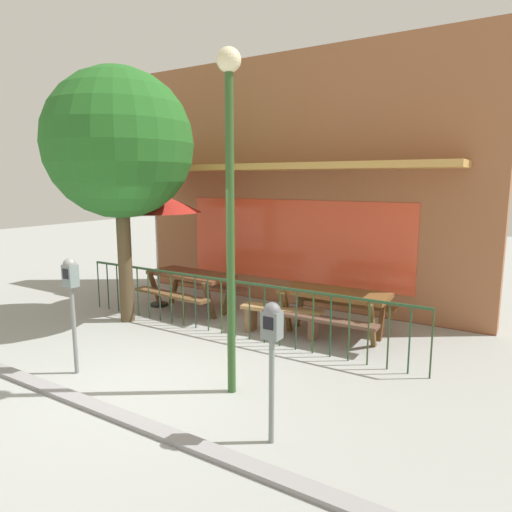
{
  "coord_description": "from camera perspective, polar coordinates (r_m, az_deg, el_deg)",
  "views": [
    {
      "loc": [
        4.29,
        -4.04,
        2.61
      ],
      "look_at": [
        0.3,
        2.41,
        1.33
      ],
      "focal_mm": 31.87,
      "sensor_mm": 36.0,
      "label": 1
    }
  ],
  "objects": [
    {
      "name": "patio_bench",
      "position": [
        7.74,
        3.23,
        -7.4
      ],
      "size": [
        1.43,
        0.54,
        0.48
      ],
      "color": "#A67B4B",
      "rests_on": "ground"
    },
    {
      "name": "patio_umbrella",
      "position": [
        9.46,
        -12.5,
        6.58
      ],
      "size": [
        1.84,
        1.84,
        2.38
      ],
      "color": "black",
      "rests_on": "ground"
    },
    {
      "name": "street_tree",
      "position": [
        8.57,
        -16.78,
        13.2
      ],
      "size": [
        2.62,
        2.62,
        4.54
      ],
      "color": "#4D3E27",
      "rests_on": "ground"
    },
    {
      "name": "pub_storefront",
      "position": [
        9.61,
        5.3,
        9.19
      ],
      "size": [
        7.77,
        1.49,
        5.12
      ],
      "color": "#5F2A22",
      "rests_on": "ground"
    },
    {
      "name": "parking_meter_near",
      "position": [
        4.45,
        2.0,
        -9.93
      ],
      "size": [
        0.18,
        0.17,
        1.45
      ],
      "color": "gray",
      "rests_on": "ground"
    },
    {
      "name": "ground",
      "position": [
        6.44,
        -14.18,
        -14.64
      ],
      "size": [
        40.0,
        40.0,
        0.0
      ],
      "primitive_type": "plane",
      "color": "#989C98"
    },
    {
      "name": "curb_edge",
      "position": [
        5.93,
        -20.48,
        -17.16
      ],
      "size": [
        10.88,
        0.2,
        0.11
      ],
      "primitive_type": "cube",
      "color": "gray",
      "rests_on": "ground"
    },
    {
      "name": "picnic_table_right",
      "position": [
        7.74,
        9.76,
        -5.54
      ],
      "size": [
        1.83,
        1.41,
        0.79
      ],
      "color": "brown",
      "rests_on": "ground"
    },
    {
      "name": "street_lamp",
      "position": [
        5.31,
        -3.3,
        9.86
      ],
      "size": [
        0.28,
        0.28,
        4.06
      ],
      "color": "#2F5425",
      "rests_on": "ground"
    },
    {
      "name": "picnic_table_left",
      "position": [
        9.19,
        -8.18,
        -3.1
      ],
      "size": [
        1.9,
        1.5,
        0.79
      ],
      "color": "brown",
      "rests_on": "ground"
    },
    {
      "name": "patio_fence_front",
      "position": [
        7.66,
        -3.52,
        -5.18
      ],
      "size": [
        6.55,
        0.04,
        0.97
      ],
      "color": "#234627",
      "rests_on": "ground"
    },
    {
      "name": "parking_meter_far",
      "position": [
        6.49,
        -22.2,
        -3.42
      ],
      "size": [
        0.18,
        0.17,
        1.59
      ],
      "color": "gray",
      "rests_on": "ground"
    }
  ]
}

